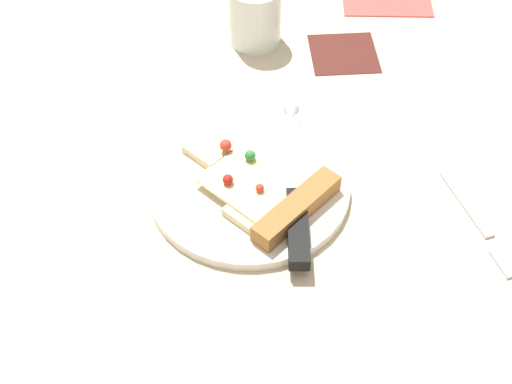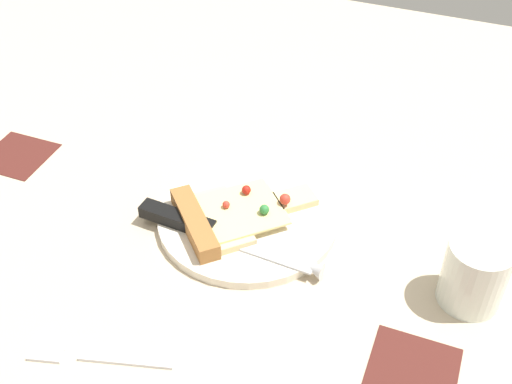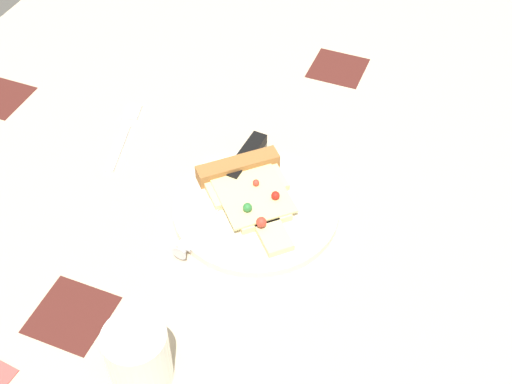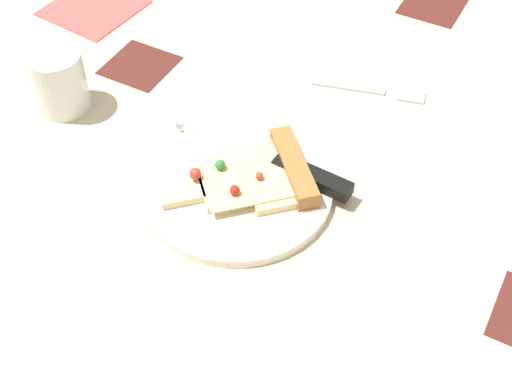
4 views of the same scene
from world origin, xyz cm
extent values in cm
cube|color=#C6B293|center=(0.00, 0.00, -1.50)|extent=(130.77, 130.77, 3.00)
cube|color=#4C1E19|center=(16.91, 31.55, -0.10)|extent=(9.00, 9.00, 0.20)
cube|color=#4C1E19|center=(50.89, -0.05, -0.10)|extent=(9.00, 9.00, 0.20)
cylinder|color=silver|center=(2.40, 7.58, 0.60)|extent=(22.85, 22.85, 1.20)
cube|color=beige|center=(5.15, 4.67, 1.70)|extent=(12.12, 11.92, 1.00)
cube|color=beige|center=(1.37, 8.67, 1.70)|extent=(9.08, 9.02, 1.00)
cube|color=beige|center=(-2.06, 12.30, 1.70)|extent=(6.19, 6.25, 1.00)
cube|color=#EDD88C|center=(3.09, 6.85, 2.35)|extent=(13.56, 13.59, 0.30)
cube|color=#9E6633|center=(7.21, 2.49, 2.30)|extent=(10.51, 10.13, 2.20)
sphere|color=red|center=(3.39, 5.08, 2.97)|extent=(0.95, 0.95, 0.95)
sphere|color=red|center=(0.18, 11.67, 3.20)|extent=(1.40, 1.40, 1.40)
sphere|color=#2D7A38|center=(2.68, 9.91, 3.12)|extent=(1.25, 1.25, 1.25)
sphere|color=#B21E14|center=(0.46, 6.43, 3.09)|extent=(1.18, 1.18, 1.18)
cube|color=silver|center=(7.88, 12.21, 1.35)|extent=(2.84, 12.11, 0.30)
cone|color=silver|center=(8.30, 18.19, 1.35)|extent=(2.14, 2.14, 2.00)
cube|color=black|center=(7.04, 0.23, 2.00)|extent=(2.90, 10.13, 1.60)
cylinder|color=silver|center=(5.05, 35.40, 4.16)|extent=(7.07, 7.07, 8.32)
cube|color=silver|center=(26.43, 3.56, 0.40)|extent=(3.71, 9.97, 0.80)
cube|color=silver|center=(28.60, -4.66, 0.40)|extent=(3.24, 4.09, 0.80)
cube|color=#E54C47|center=(25.42, 46.06, 0.20)|extent=(14.17, 14.17, 0.40)
camera|label=1|loc=(-0.75, -47.32, 61.26)|focal=50.83mm
camera|label=2|loc=(59.04, 30.73, 58.14)|focal=46.34mm
camera|label=3|loc=(-20.94, 65.73, 70.08)|focal=47.67mm
camera|label=4|loc=(-47.40, -21.94, 63.13)|focal=50.55mm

